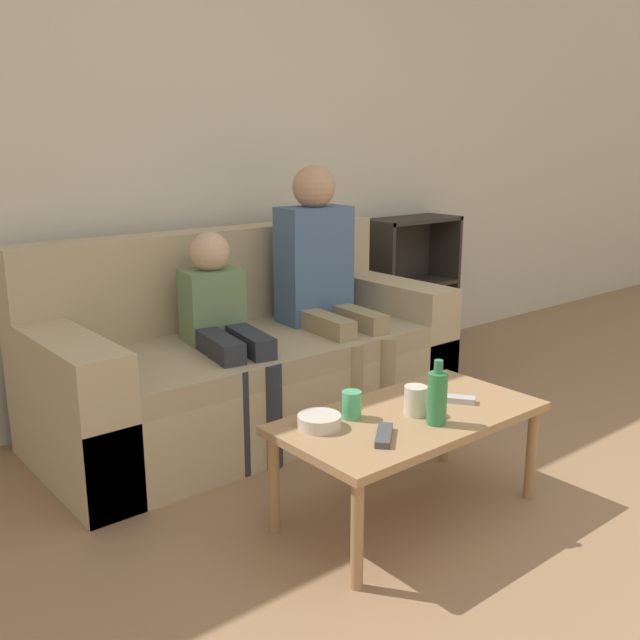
% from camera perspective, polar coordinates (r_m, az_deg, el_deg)
% --- Properties ---
extents(wall_back, '(12.00, 0.06, 2.60)m').
position_cam_1_polar(wall_back, '(3.75, -8.98, 13.58)').
color(wall_back, beige).
rests_on(wall_back, ground_plane).
extents(couch, '(1.97, 0.86, 0.91)m').
position_cam_1_polar(couch, '(3.40, -5.78, -3.42)').
color(couch, tan).
rests_on(couch, ground_plane).
extents(bookshelf, '(0.63, 0.28, 0.87)m').
position_cam_1_polar(bookshelf, '(4.58, 7.02, 1.36)').
color(bookshelf, '#332D28').
rests_on(bookshelf, ground_plane).
extents(coffee_table, '(0.97, 0.50, 0.39)m').
position_cam_1_polar(coffee_table, '(2.58, 7.20, -8.30)').
color(coffee_table, '#A87F56').
rests_on(coffee_table, ground_plane).
extents(person_adult, '(0.37, 0.62, 1.22)m').
position_cam_1_polar(person_adult, '(3.47, 0.23, 3.80)').
color(person_adult, '#9E8966').
rests_on(person_adult, ground_plane).
extents(person_child, '(0.34, 0.63, 0.94)m').
position_cam_1_polar(person_child, '(3.13, -7.69, -0.44)').
color(person_child, '#282D38').
rests_on(person_child, ground_plane).
extents(cup_near, '(0.07, 0.07, 0.10)m').
position_cam_1_polar(cup_near, '(2.49, 2.55, -6.79)').
color(cup_near, '#4CB77A').
rests_on(cup_near, coffee_table).
extents(cup_far, '(0.08, 0.08, 0.10)m').
position_cam_1_polar(cup_far, '(2.54, 7.65, -6.40)').
color(cup_far, silver).
rests_on(cup_far, coffee_table).
extents(tv_remote_0, '(0.16, 0.15, 0.02)m').
position_cam_1_polar(tv_remote_0, '(2.35, 5.14, -9.17)').
color(tv_remote_0, '#47474C').
rests_on(tv_remote_0, coffee_table).
extents(tv_remote_1, '(0.14, 0.17, 0.02)m').
position_cam_1_polar(tv_remote_1, '(2.69, 10.49, -6.22)').
color(tv_remote_1, '#B7B7BC').
rests_on(tv_remote_1, coffee_table).
extents(snack_bowl, '(0.15, 0.15, 0.05)m').
position_cam_1_polar(snack_bowl, '(2.42, -0.05, -8.11)').
color(snack_bowl, beige).
rests_on(snack_bowl, coffee_table).
extents(bottle, '(0.07, 0.07, 0.23)m').
position_cam_1_polar(bottle, '(2.46, 9.36, -6.10)').
color(bottle, '#33844C').
rests_on(bottle, coffee_table).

